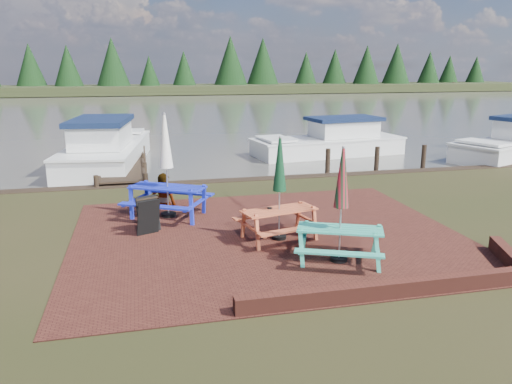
{
  "coord_description": "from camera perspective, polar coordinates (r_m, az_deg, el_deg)",
  "views": [
    {
      "loc": [
        -2.82,
        -9.79,
        3.91
      ],
      "look_at": [
        -0.21,
        1.36,
        1.0
      ],
      "focal_mm": 35.0,
      "sensor_mm": 36.0,
      "label": 1
    }
  ],
  "objects": [
    {
      "name": "boat_near",
      "position": [
        23.82,
        8.54,
        5.59
      ],
      "size": [
        7.37,
        3.39,
        1.92
      ],
      "rotation": [
        0.0,
        0.0,
        1.7
      ],
      "color": "silver",
      "rests_on": "ground"
    },
    {
      "name": "paving",
      "position": [
        11.82,
        1.38,
        -5.02
      ],
      "size": [
        9.0,
        7.5,
        0.02
      ],
      "primitive_type": "cube",
      "color": "#3C1913",
      "rests_on": "ground"
    },
    {
      "name": "water",
      "position": [
        47.04,
        -9.85,
        9.3
      ],
      "size": [
        120.0,
        60.0,
        0.02
      ],
      "primitive_type": "cube",
      "color": "#45443B",
      "rests_on": "ground"
    },
    {
      "name": "picnic_table_red",
      "position": [
        11.37,
        2.68,
        -1.45
      ],
      "size": [
        2.02,
        1.88,
        2.38
      ],
      "rotation": [
        0.0,
        0.0,
        0.24
      ],
      "color": "#BE5230",
      "rests_on": "ground"
    },
    {
      "name": "ground",
      "position": [
        10.91,
        2.71,
        -6.75
      ],
      "size": [
        120.0,
        120.0,
        0.0
      ],
      "primitive_type": "plane",
      "color": "black",
      "rests_on": "ground"
    },
    {
      "name": "jetty",
      "position": [
        21.42,
        -14.83,
        3.58
      ],
      "size": [
        1.76,
        9.08,
        1.0
      ],
      "color": "black",
      "rests_on": "ground"
    },
    {
      "name": "boat_jetty",
      "position": [
        21.67,
        -16.74,
        4.56
      ],
      "size": [
        3.72,
        8.17,
        2.29
      ],
      "rotation": [
        0.0,
        0.0,
        -0.13
      ],
      "color": "silver",
      "rests_on": "ground"
    },
    {
      "name": "chalkboard",
      "position": [
        12.12,
        -12.21,
        -2.65
      ],
      "size": [
        0.58,
        0.71,
        0.88
      ],
      "rotation": [
        0.0,
        0.0,
        0.41
      ],
      "color": "black",
      "rests_on": "ground"
    },
    {
      "name": "far_treeline",
      "position": [
        75.84,
        -11.39,
        13.53
      ],
      "size": [
        120.0,
        10.0,
        8.1
      ],
      "color": "black",
      "rests_on": "ground"
    },
    {
      "name": "picnic_table_blue",
      "position": [
        13.25,
        -10.12,
        1.15
      ],
      "size": [
        2.57,
        2.49,
        2.73
      ],
      "rotation": [
        0.0,
        0.0,
        -0.52
      ],
      "color": "#1724B2",
      "rests_on": "ground"
    },
    {
      "name": "person",
      "position": [
        14.33,
        -10.6,
        2.08
      ],
      "size": [
        0.81,
        0.68,
        1.9
      ],
      "primitive_type": "imported",
      "rotation": [
        0.0,
        0.0,
        2.75
      ],
      "color": "gray",
      "rests_on": "ground"
    },
    {
      "name": "picnic_table_teal",
      "position": [
        10.2,
        9.61,
        -3.52
      ],
      "size": [
        2.17,
        2.07,
        2.37
      ],
      "rotation": [
        0.0,
        0.0,
        -0.41
      ],
      "color": "teal",
      "rests_on": "ground"
    },
    {
      "name": "brick_wall",
      "position": [
        9.66,
        19.34,
        -9.52
      ],
      "size": [
        6.21,
        1.79,
        0.3
      ],
      "color": "#4C1E16",
      "rests_on": "ground"
    }
  ]
}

